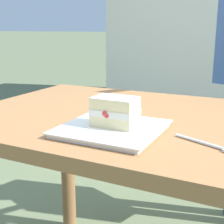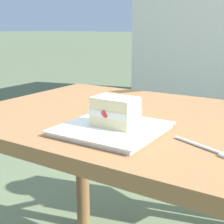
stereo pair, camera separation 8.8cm
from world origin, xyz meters
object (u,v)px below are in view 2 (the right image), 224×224
cake_slice (116,112)px  dessert_fork (206,148)px  patio_table (144,154)px  dessert_plate (112,129)px

cake_slice → dessert_fork: bearing=-1.2°
cake_slice → patio_table: bearing=90.6°
dessert_plate → dessert_fork: dessert_plate is taller
patio_table → dessert_fork: 0.34m
dessert_fork → dessert_plate: bearing=-179.4°
patio_table → dessert_fork: bearing=-36.3°
cake_slice → dessert_fork: cake_slice is taller
dessert_plate → patio_table: bearing=88.4°
dessert_plate → dessert_fork: bearing=0.6°
dessert_plate → dessert_fork: size_ratio=1.64×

